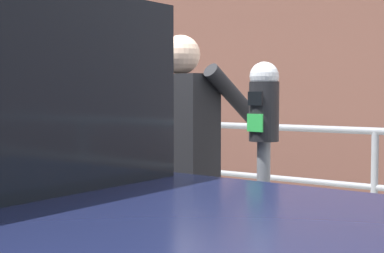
% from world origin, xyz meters
% --- Properties ---
extents(parking_meter, '(0.15, 0.17, 1.51)m').
position_xyz_m(parking_meter, '(0.11, 0.33, 1.18)').
color(parking_meter, slate).
rests_on(parking_meter, sidewalk_curb).
extents(pedestrian_at_meter, '(0.69, 0.57, 1.69)m').
position_xyz_m(pedestrian_at_meter, '(-0.47, 0.40, 1.09)').
color(pedestrian_at_meter, '#1E233F').
rests_on(pedestrian_at_meter, sidewalk_curb).
extents(background_railing, '(24.06, 0.06, 1.07)m').
position_xyz_m(background_railing, '(-0.00, 2.45, 0.88)').
color(background_railing, gray).
rests_on(background_railing, sidewalk_curb).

